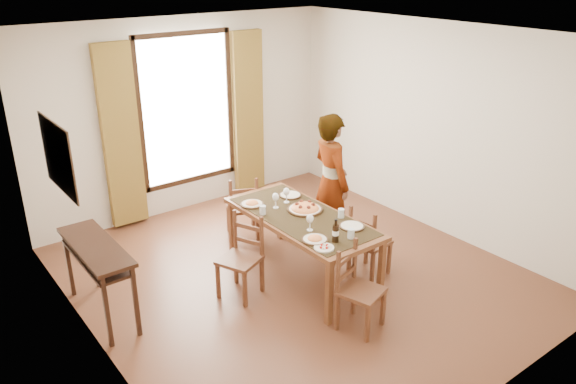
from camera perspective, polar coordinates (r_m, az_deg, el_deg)
ground at (r=6.55m, az=0.81°, el=-8.43°), size 5.00×5.00×0.00m
room_shell at (r=5.99m, az=0.09°, el=4.79°), size 4.60×5.10×2.74m
console_table at (r=5.86m, az=-18.89°, el=-6.08°), size 0.38×1.20×0.80m
dining_table at (r=6.22m, az=1.38°, el=-2.98°), size 0.85×1.91×0.76m
chair_west at (r=6.04m, az=-4.77°, el=-6.82°), size 0.52×0.52×0.90m
chair_north at (r=7.23m, az=-4.63°, el=-1.72°), size 0.51×0.51×0.87m
chair_south at (r=5.55m, az=7.16°, el=-9.96°), size 0.48×0.48×0.87m
chair_east at (r=6.43m, az=8.18°, el=-5.21°), size 0.43×0.43×0.86m
man at (r=6.83m, az=4.39°, el=0.96°), size 0.77×0.63×1.73m
plate_sw at (r=5.66m, az=2.74°, el=-4.69°), size 0.27×0.27×0.05m
plate_se at (r=5.96m, az=6.51°, el=-3.33°), size 0.27×0.27×0.05m
plate_nw at (r=6.46m, az=-3.68°, el=-1.09°), size 0.27×0.27×0.05m
plate_ne at (r=6.69m, az=0.23°, el=-0.19°), size 0.27×0.27×0.05m
pasta_platter at (r=6.30m, az=1.74°, el=-1.48°), size 0.40×0.40×0.10m
caprese_plate at (r=5.52m, az=3.68°, el=-5.57°), size 0.20×0.20×0.04m
wine_glass_a at (r=5.83m, az=2.24°, el=-3.10°), size 0.08×0.08×0.18m
wine_glass_b at (r=6.48m, az=-0.16°, el=-0.32°), size 0.08×0.08×0.18m
wine_glass_c at (r=6.34m, az=-1.26°, el=-0.87°), size 0.08×0.08×0.18m
tumbler_a at (r=6.16m, az=5.42°, el=-2.16°), size 0.07×0.07×0.10m
tumbler_b at (r=6.21m, az=-2.58°, el=-1.83°), size 0.07×0.07×0.10m
tumbler_c at (r=5.73m, az=6.42°, el=-4.22°), size 0.07×0.07×0.10m
wine_bottle at (r=5.61m, az=4.87°, el=-3.92°), size 0.07×0.07×0.25m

